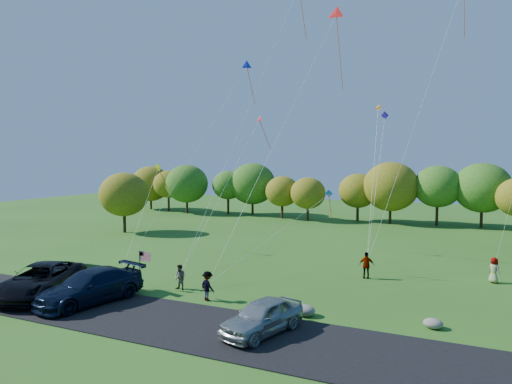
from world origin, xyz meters
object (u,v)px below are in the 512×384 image
at_px(flyer_a, 120,280).
at_px(flyer_b, 180,277).
at_px(minivan_dark, 41,280).
at_px(flyer_e, 494,270).
at_px(minivan_silver, 262,316).
at_px(trash_barrel, 61,273).
at_px(flyer_c, 208,286).
at_px(minivan_navy, 90,286).
at_px(flyer_d, 367,265).
at_px(park_bench, 91,271).

relative_size(flyer_a, flyer_b, 0.93).
relative_size(minivan_dark, flyer_e, 3.93).
bearing_deg(minivan_silver, trash_barrel, -174.99).
height_order(minivan_dark, flyer_b, minivan_dark).
relative_size(flyer_c, trash_barrel, 2.15).
xyz_separation_m(minivan_dark, trash_barrel, (-2.30, 3.63, -0.62)).
height_order(minivan_silver, flyer_e, flyer_e).
bearing_deg(minivan_dark, minivan_silver, -21.11).
relative_size(flyer_a, flyer_e, 0.86).
xyz_separation_m(minivan_navy, flyer_e, (21.88, 14.80, -0.13)).
distance_m(flyer_b, trash_barrel, 9.41).
height_order(minivan_silver, trash_barrel, minivan_silver).
distance_m(flyer_c, flyer_e, 19.58).
bearing_deg(minivan_navy, flyer_d, 54.63).
bearing_deg(minivan_navy, flyer_e, 46.65).
xyz_separation_m(flyer_b, flyer_c, (2.77, -1.22, 0.07)).
distance_m(minivan_dark, trash_barrel, 4.34).
bearing_deg(flyer_a, flyer_e, 20.65).
xyz_separation_m(minivan_navy, minivan_silver, (11.11, -0.14, -0.13)).
relative_size(flyer_e, park_bench, 0.90).
xyz_separation_m(minivan_silver, flyer_d, (2.61, 12.52, 0.06)).
relative_size(minivan_dark, flyer_a, 4.58).
distance_m(minivan_silver, flyer_e, 18.42).
xyz_separation_m(flyer_a, flyer_b, (3.29, 1.96, 0.06)).
relative_size(flyer_b, flyer_e, 0.92).
bearing_deg(flyer_c, park_bench, 18.98).
relative_size(minivan_dark, minivan_navy, 1.06).
height_order(flyer_c, trash_barrel, flyer_c).
xyz_separation_m(minivan_dark, park_bench, (-0.25, 4.42, -0.45)).
height_order(flyer_a, flyer_d, flyer_d).
distance_m(minivan_navy, trash_barrel, 7.00).
height_order(minivan_dark, minivan_navy, minivan_dark).
distance_m(flyer_b, park_bench, 7.28).
relative_size(minivan_navy, park_bench, 3.34).
height_order(minivan_dark, minivan_silver, minivan_dark).
bearing_deg(flyer_b, minivan_navy, -117.16).
xyz_separation_m(flyer_d, trash_barrel, (-19.80, -8.98, -0.53)).
relative_size(flyer_c, flyer_e, 1.00).
height_order(flyer_b, trash_barrel, flyer_b).
xyz_separation_m(minivan_navy, trash_barrel, (-6.09, 3.39, -0.60)).
bearing_deg(flyer_b, minivan_dark, -137.48).
distance_m(minivan_navy, park_bench, 5.83).
height_order(flyer_b, park_bench, flyer_b).
height_order(flyer_d, trash_barrel, flyer_d).
bearing_deg(trash_barrel, flyer_c, -0.28).
height_order(minivan_dark, flyer_e, minivan_dark).
xyz_separation_m(flyer_c, park_bench, (-10.04, 0.86, -0.31)).
xyz_separation_m(flyer_d, park_bench, (-17.75, -8.19, -0.37)).
distance_m(flyer_a, flyer_b, 3.83).
xyz_separation_m(flyer_a, flyer_d, (13.76, 9.79, 0.19)).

